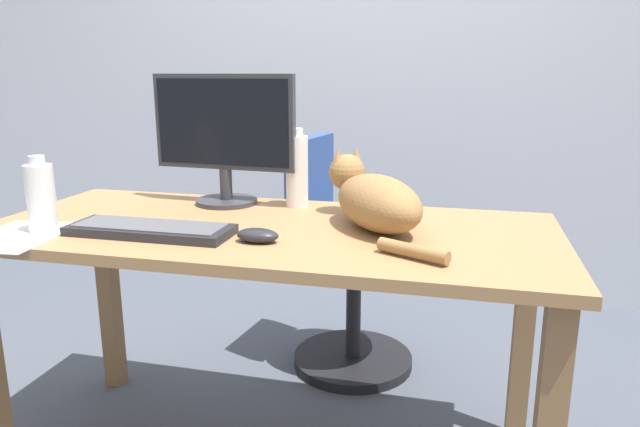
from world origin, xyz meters
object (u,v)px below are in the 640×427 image
(office_chair, at_px, (342,270))
(spray_bottle, at_px, (41,197))
(monitor, at_px, (224,134))
(cat, at_px, (374,199))
(keyboard, at_px, (150,229))
(computer_mouse, at_px, (258,235))
(water_bottle, at_px, (297,170))

(office_chair, height_order, spray_bottle, spray_bottle)
(monitor, relative_size, cat, 0.92)
(office_chair, distance_m, spray_bottle, 1.17)
(monitor, height_order, spray_bottle, monitor)
(monitor, xyz_separation_m, keyboard, (-0.05, -0.39, -0.21))
(keyboard, distance_m, computer_mouse, 0.30)
(keyboard, relative_size, cat, 0.85)
(keyboard, xyz_separation_m, computer_mouse, (0.30, 0.00, 0.00))
(cat, bearing_deg, spray_bottle, -163.02)
(monitor, distance_m, cat, 0.57)
(computer_mouse, height_order, spray_bottle, spray_bottle)
(keyboard, relative_size, water_bottle, 1.76)
(office_chair, distance_m, water_bottle, 0.62)
(keyboard, distance_m, spray_bottle, 0.30)
(office_chair, relative_size, monitor, 1.93)
(computer_mouse, bearing_deg, keyboard, -179.99)
(keyboard, xyz_separation_m, cat, (0.57, 0.21, 0.07))
(keyboard, bearing_deg, monitor, 82.73)
(cat, height_order, computer_mouse, cat)
(monitor, distance_m, keyboard, 0.45)
(cat, xyz_separation_m, spray_bottle, (-0.85, -0.26, 0.01))
(keyboard, bearing_deg, water_bottle, 55.32)
(office_chair, xyz_separation_m, water_bottle, (-0.07, -0.40, 0.47))
(monitor, bearing_deg, computer_mouse, -57.49)
(monitor, distance_m, water_bottle, 0.26)
(monitor, bearing_deg, spray_bottle, -127.46)
(keyboard, xyz_separation_m, spray_bottle, (-0.29, -0.05, 0.08))
(office_chair, xyz_separation_m, keyboard, (-0.35, -0.82, 0.36))
(monitor, bearing_deg, cat, -19.43)
(computer_mouse, xyz_separation_m, water_bottle, (-0.02, 0.41, 0.10))
(monitor, xyz_separation_m, cat, (0.51, -0.18, -0.15))
(computer_mouse, distance_m, water_bottle, 0.43)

